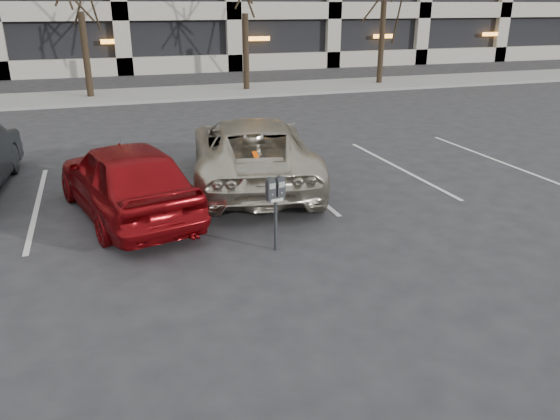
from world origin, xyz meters
name	(u,v)px	position (x,y,z in m)	size (l,w,h in m)	color
ground	(266,220)	(0.00, 0.00, 0.00)	(140.00, 140.00, 0.00)	#28282B
sidewalk	(161,94)	(0.00, 16.00, 0.06)	(80.00, 4.00, 0.12)	gray
stall_lines	(175,190)	(-1.40, 2.30, 0.01)	(16.90, 5.20, 0.00)	silver
parking_meter	(276,196)	(-0.25, -1.36, 0.96)	(0.34, 0.18, 1.25)	black
suv_silver	(252,151)	(0.36, 2.22, 0.76)	(3.52, 5.88, 1.53)	beige
car_red	(126,179)	(-2.45, 1.06, 0.75)	(1.78, 4.41, 1.50)	maroon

